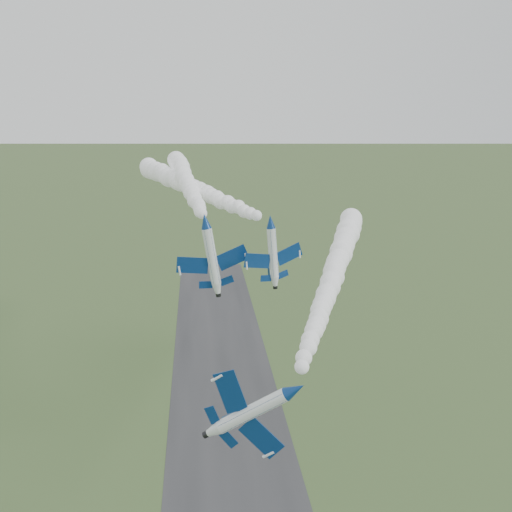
# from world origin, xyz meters

# --- Properties ---
(runway) EXTENTS (24.00, 260.00, 0.04)m
(runway) POSITION_xyz_m (0.00, 30.00, 0.02)
(runway) COLOR #2E2E30
(runway) RESTS_ON ground
(jet_lead) EXTENTS (6.95, 13.66, 9.61)m
(jet_lead) POSITION_xyz_m (5.14, -7.98, 32.24)
(jet_lead) COLOR white
(smoke_trail_jet_lead) EXTENTS (26.35, 70.19, 5.01)m
(smoke_trail_jet_lead) POSITION_xyz_m (18.53, 29.37, 34.76)
(smoke_trail_jet_lead) COLOR white
(jet_pair_left) EXTENTS (11.35, 13.70, 3.62)m
(jet_pair_left) POSITION_xyz_m (-3.84, 22.54, 45.30)
(jet_pair_left) COLOR white
(smoke_trail_jet_pair_left) EXTENTS (9.29, 62.24, 4.55)m
(smoke_trail_jet_pair_left) POSITION_xyz_m (-7.15, 57.22, 47.13)
(smoke_trail_jet_pair_left) COLOR white
(jet_pair_right) EXTENTS (10.17, 11.79, 3.03)m
(jet_pair_right) POSITION_xyz_m (6.28, 22.13, 45.07)
(jet_pair_right) COLOR white
(smoke_trail_jet_pair_right) EXTENTS (27.91, 67.93, 4.87)m
(smoke_trail_jet_pair_right) POSITION_xyz_m (-6.61, 57.99, 45.99)
(smoke_trail_jet_pair_right) COLOR white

